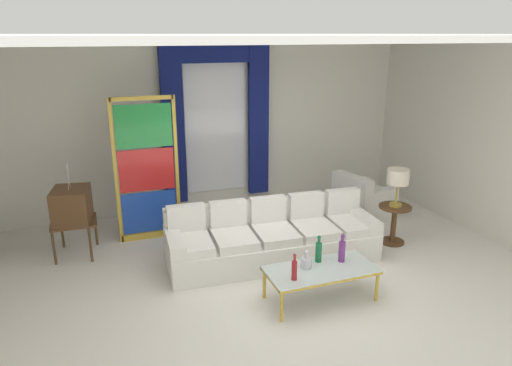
{
  "coord_description": "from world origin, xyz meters",
  "views": [
    {
      "loc": [
        -2.12,
        -4.99,
        3.05
      ],
      "look_at": [
        0.05,
        0.9,
        1.05
      ],
      "focal_mm": 32.99,
      "sensor_mm": 36.0,
      "label": 1
    }
  ],
  "objects_px": {
    "coffee_table": "(321,271)",
    "bottle_blue_decanter": "(319,251)",
    "vintage_tv": "(72,207)",
    "peacock_figurine": "(190,227)",
    "table_lamp_brass": "(398,178)",
    "round_side_table": "(394,221)",
    "bottle_amber_squat": "(306,262)",
    "bottle_crystal_tall": "(294,269)",
    "couch_white_long": "(271,238)",
    "bottle_ruby_flask": "(342,250)",
    "stained_glass_divider": "(147,173)",
    "armchair_white": "(362,202)"
  },
  "relations": [
    {
      "from": "armchair_white",
      "to": "table_lamp_brass",
      "type": "height_order",
      "value": "table_lamp_brass"
    },
    {
      "from": "couch_white_long",
      "to": "round_side_table",
      "type": "bearing_deg",
      "value": -4.83
    },
    {
      "from": "peacock_figurine",
      "to": "round_side_table",
      "type": "xyz_separation_m",
      "value": [
        2.88,
        -1.13,
        0.14
      ]
    },
    {
      "from": "coffee_table",
      "to": "table_lamp_brass",
      "type": "bearing_deg",
      "value": 30.52
    },
    {
      "from": "stained_glass_divider",
      "to": "table_lamp_brass",
      "type": "bearing_deg",
      "value": -22.98
    },
    {
      "from": "couch_white_long",
      "to": "bottle_blue_decanter",
      "type": "bearing_deg",
      "value": -79.72
    },
    {
      "from": "bottle_ruby_flask",
      "to": "vintage_tv",
      "type": "bearing_deg",
      "value": 144.04
    },
    {
      "from": "bottle_amber_squat",
      "to": "bottle_ruby_flask",
      "type": "distance_m",
      "value": 0.48
    },
    {
      "from": "vintage_tv",
      "to": "couch_white_long",
      "type": "bearing_deg",
      "value": -22.6
    },
    {
      "from": "coffee_table",
      "to": "bottle_blue_decanter",
      "type": "height_order",
      "value": "bottle_blue_decanter"
    },
    {
      "from": "bottle_crystal_tall",
      "to": "peacock_figurine",
      "type": "xyz_separation_m",
      "value": [
        -0.68,
        2.32,
        -0.32
      ]
    },
    {
      "from": "couch_white_long",
      "to": "coffee_table",
      "type": "height_order",
      "value": "couch_white_long"
    },
    {
      "from": "peacock_figurine",
      "to": "bottle_crystal_tall",
      "type": "bearing_deg",
      "value": -73.58
    },
    {
      "from": "coffee_table",
      "to": "bottle_blue_decanter",
      "type": "distance_m",
      "value": 0.25
    },
    {
      "from": "vintage_tv",
      "to": "table_lamp_brass",
      "type": "relative_size",
      "value": 2.36
    },
    {
      "from": "round_side_table",
      "to": "vintage_tv",
      "type": "bearing_deg",
      "value": 164.64
    },
    {
      "from": "bottle_crystal_tall",
      "to": "bottle_amber_squat",
      "type": "xyz_separation_m",
      "value": [
        0.25,
        0.21,
        -0.05
      ]
    },
    {
      "from": "couch_white_long",
      "to": "bottle_blue_decanter",
      "type": "xyz_separation_m",
      "value": [
        0.19,
        -1.05,
        0.24
      ]
    },
    {
      "from": "bottle_amber_squat",
      "to": "table_lamp_brass",
      "type": "height_order",
      "value": "table_lamp_brass"
    },
    {
      "from": "coffee_table",
      "to": "vintage_tv",
      "type": "bearing_deg",
      "value": 139.95
    },
    {
      "from": "bottle_crystal_tall",
      "to": "round_side_table",
      "type": "bearing_deg",
      "value": 28.3
    },
    {
      "from": "bottle_crystal_tall",
      "to": "vintage_tv",
      "type": "xyz_separation_m",
      "value": [
        -2.32,
        2.42,
        0.19
      ]
    },
    {
      "from": "bottle_crystal_tall",
      "to": "table_lamp_brass",
      "type": "height_order",
      "value": "table_lamp_brass"
    },
    {
      "from": "coffee_table",
      "to": "armchair_white",
      "type": "bearing_deg",
      "value": 48.0
    },
    {
      "from": "peacock_figurine",
      "to": "table_lamp_brass",
      "type": "xyz_separation_m",
      "value": [
        2.88,
        -1.13,
        0.81
      ]
    },
    {
      "from": "bottle_crystal_tall",
      "to": "bottle_amber_squat",
      "type": "distance_m",
      "value": 0.33
    },
    {
      "from": "bottle_ruby_flask",
      "to": "armchair_white",
      "type": "distance_m",
      "value": 2.58
    },
    {
      "from": "bottle_amber_squat",
      "to": "bottle_crystal_tall",
      "type": "bearing_deg",
      "value": -139.9
    },
    {
      "from": "bottle_blue_decanter",
      "to": "round_side_table",
      "type": "bearing_deg",
      "value": 26.91
    },
    {
      "from": "bottle_crystal_tall",
      "to": "table_lamp_brass",
      "type": "relative_size",
      "value": 0.56
    },
    {
      "from": "coffee_table",
      "to": "bottle_ruby_flask",
      "type": "xyz_separation_m",
      "value": [
        0.32,
        0.08,
        0.18
      ]
    },
    {
      "from": "coffee_table",
      "to": "table_lamp_brass",
      "type": "distance_m",
      "value": 2.18
    },
    {
      "from": "couch_white_long",
      "to": "round_side_table",
      "type": "distance_m",
      "value": 1.94
    },
    {
      "from": "bottle_blue_decanter",
      "to": "armchair_white",
      "type": "bearing_deg",
      "value": 46.32
    },
    {
      "from": "bottle_amber_squat",
      "to": "round_side_table",
      "type": "bearing_deg",
      "value": 26.53
    },
    {
      "from": "peacock_figurine",
      "to": "couch_white_long",
      "type": "bearing_deg",
      "value": -45.61
    },
    {
      "from": "couch_white_long",
      "to": "table_lamp_brass",
      "type": "relative_size",
      "value": 5.21
    },
    {
      "from": "bottle_ruby_flask",
      "to": "peacock_figurine",
      "type": "bearing_deg",
      "value": 123.81
    },
    {
      "from": "bottle_crystal_tall",
      "to": "bottle_ruby_flask",
      "type": "distance_m",
      "value": 0.76
    },
    {
      "from": "bottle_amber_squat",
      "to": "vintage_tv",
      "type": "height_order",
      "value": "vintage_tv"
    },
    {
      "from": "coffee_table",
      "to": "armchair_white",
      "type": "height_order",
      "value": "armchair_white"
    },
    {
      "from": "bottle_amber_squat",
      "to": "armchair_white",
      "type": "xyz_separation_m",
      "value": [
        2.05,
        2.02,
        -0.2
      ]
    },
    {
      "from": "bottle_blue_decanter",
      "to": "bottle_ruby_flask",
      "type": "xyz_separation_m",
      "value": [
        0.27,
        -0.09,
        0.01
      ]
    },
    {
      "from": "couch_white_long",
      "to": "vintage_tv",
      "type": "xyz_separation_m",
      "value": [
        -2.59,
        1.08,
        0.42
      ]
    },
    {
      "from": "coffee_table",
      "to": "bottle_blue_decanter",
      "type": "bearing_deg",
      "value": 74.0
    },
    {
      "from": "peacock_figurine",
      "to": "bottle_ruby_flask",
      "type": "bearing_deg",
      "value": -56.19
    },
    {
      "from": "bottle_ruby_flask",
      "to": "round_side_table",
      "type": "bearing_deg",
      "value": 33.41
    },
    {
      "from": "vintage_tv",
      "to": "peacock_figurine",
      "type": "height_order",
      "value": "vintage_tv"
    },
    {
      "from": "armchair_white",
      "to": "round_side_table",
      "type": "relative_size",
      "value": 1.63
    },
    {
      "from": "stained_glass_divider",
      "to": "round_side_table",
      "type": "xyz_separation_m",
      "value": [
        3.43,
        -1.45,
        -0.7
      ]
    }
  ]
}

